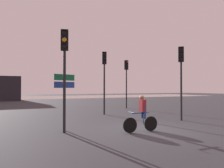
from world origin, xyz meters
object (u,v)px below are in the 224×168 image
object	(u,v)px
traffic_light_far_right	(126,75)
traffic_light_near_left	(64,61)
traffic_light_near_right	(181,69)
traffic_light_center	(104,71)
direction_sign_post	(64,91)
cyclist	(142,113)

from	to	relation	value
traffic_light_far_right	traffic_light_near_left	bearing A→B (deg)	24.13
traffic_light_near_left	traffic_light_near_right	xyz separation A→B (m)	(7.10, 0.71, -0.04)
traffic_light_center	traffic_light_near_left	world-z (taller)	traffic_light_center
traffic_light_far_right	traffic_light_near_right	distance (m)	8.27
traffic_light_center	traffic_light_near_left	bearing A→B (deg)	71.77
traffic_light_near_right	direction_sign_post	size ratio (longest dim) A/B	1.69
traffic_light_center	cyclist	bearing A→B (deg)	101.36
traffic_light_near_left	direction_sign_post	bearing A→B (deg)	-86.28
traffic_light_far_right	traffic_light_near_right	world-z (taller)	traffic_light_far_right
traffic_light_near_right	direction_sign_post	bearing A→B (deg)	39.67
cyclist	traffic_light_center	bearing A→B (deg)	-6.96
traffic_light_center	traffic_light_far_right	size ratio (longest dim) A/B	1.00
traffic_light_center	direction_sign_post	bearing A→B (deg)	69.53
traffic_light_near_left	traffic_light_near_right	world-z (taller)	traffic_light_near_left
traffic_light_near_right	traffic_light_near_left	bearing A→B (deg)	43.98
traffic_light_center	traffic_light_far_right	bearing A→B (deg)	-116.89
traffic_light_far_right	traffic_light_near_right	xyz separation A→B (m)	(-0.71, -8.24, -0.12)
traffic_light_near_left	traffic_light_near_right	size ratio (longest dim) A/B	1.02
direction_sign_post	traffic_light_center	bearing A→B (deg)	-153.38
traffic_light_center	direction_sign_post	size ratio (longest dim) A/B	1.76
traffic_light_far_right	cyclist	xyz separation A→B (m)	(-4.66, -10.17, -2.35)
traffic_light_near_left	direction_sign_post	world-z (taller)	traffic_light_near_left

